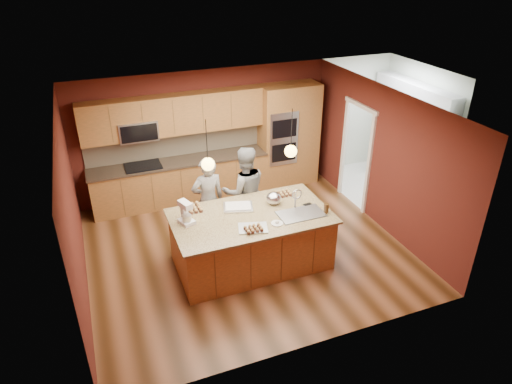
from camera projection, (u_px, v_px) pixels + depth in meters
name	position (u px, v px, depth m)	size (l,w,h in m)	color
floor	(245.00, 248.00, 8.34)	(5.50, 5.50, 0.00)	#442811
ceiling	(243.00, 105.00, 7.07)	(5.50, 5.50, 0.00)	white
wall_back	(204.00, 133.00, 9.76)	(5.50, 5.50, 0.00)	#511C15
wall_front	(313.00, 267.00, 5.65)	(5.50, 5.50, 0.00)	#511C15
wall_left	(72.00, 212.00, 6.83)	(5.00, 5.00, 0.00)	#511C15
wall_right	(381.00, 158.00, 8.59)	(5.00, 5.00, 0.00)	#511C15
cabinet_run	(177.00, 158.00, 9.51)	(3.74, 0.64, 2.30)	brown
oven_column	(288.00, 135.00, 10.20)	(1.30, 0.62, 2.30)	brown
doorway_trim	(356.00, 157.00, 9.38)	(0.08, 1.11, 2.20)	white
laundry_room	(415.00, 101.00, 9.80)	(2.60, 2.70, 2.70)	silver
pendant_left	(208.00, 164.00, 6.79)	(0.20, 0.20, 0.80)	black
pendant_right	(291.00, 151.00, 7.23)	(0.20, 0.20, 0.80)	black
island	(252.00, 239.00, 7.73)	(2.62, 1.46, 1.34)	brown
person_left	(208.00, 200.00, 8.23)	(0.61, 0.40, 1.66)	black
person_right	(244.00, 191.00, 8.43)	(0.85, 0.66, 1.75)	gray
stand_mixer	(186.00, 214.00, 7.23)	(0.27, 0.32, 0.38)	white
sheet_cake	(238.00, 207.00, 7.70)	(0.57, 0.48, 0.05)	silver
cooling_rack	(253.00, 228.00, 7.14)	(0.45, 0.32, 0.02)	#A8AAAE
mixing_bowl	(274.00, 198.00, 7.80)	(0.26, 0.26, 0.22)	silver
plate	(277.00, 223.00, 7.27)	(0.20, 0.20, 0.01)	silver
tumbler	(326.00, 208.00, 7.54)	(0.08, 0.08, 0.16)	#3C2611
phone	(307.00, 204.00, 7.81)	(0.14, 0.08, 0.01)	black
cupcakes_left	(192.00, 208.00, 7.64)	(0.33, 0.33, 0.07)	tan
cupcakes_rack	(253.00, 228.00, 7.06)	(0.28, 0.21, 0.06)	tan
cupcakes_right	(283.00, 193.00, 8.10)	(0.30, 0.23, 0.07)	tan
washer	(410.00, 168.00, 10.09)	(0.68, 0.70, 1.10)	white
dryer	(387.00, 158.00, 10.80)	(0.56, 0.57, 0.90)	white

